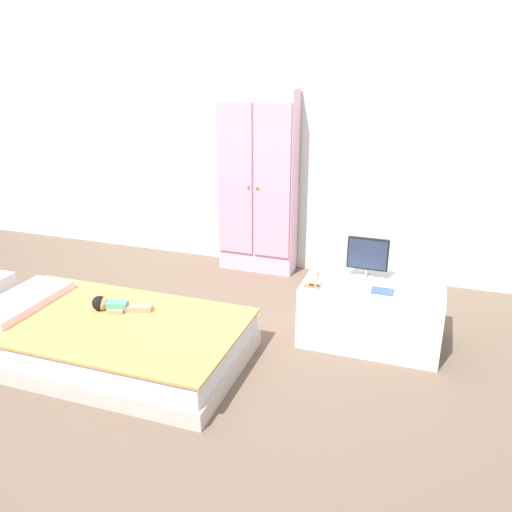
{
  "coord_description": "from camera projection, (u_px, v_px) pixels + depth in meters",
  "views": [
    {
      "loc": [
        1.38,
        -2.81,
        1.8
      ],
      "look_at": [
        0.3,
        0.28,
        0.56
      ],
      "focal_mm": 36.94,
      "sensor_mm": 36.0,
      "label": 1
    }
  ],
  "objects": [
    {
      "name": "tv_stand",
      "position": [
        371.0,
        312.0,
        3.51
      ],
      "size": [
        0.9,
        0.53,
        0.42
      ],
      "primitive_type": "cube",
      "color": "silver",
      "rests_on": "ground_plane"
    },
    {
      "name": "back_wall",
      "position": [
        272.0,
        115.0,
        4.46
      ],
      "size": [
        6.4,
        0.05,
        2.7
      ],
      "primitive_type": "cube",
      "color": "silver",
      "rests_on": "ground_plane"
    },
    {
      "name": "bed",
      "position": [
        109.0,
        339.0,
        3.33
      ],
      "size": [
        1.71,
        0.96,
        0.26
      ],
      "color": "beige",
      "rests_on": "ground_plane"
    },
    {
      "name": "tv_monitor",
      "position": [
        368.0,
        255.0,
        3.48
      ],
      "size": [
        0.27,
        0.1,
        0.28
      ],
      "color": "#99999E",
      "rests_on": "tv_stand"
    },
    {
      "name": "book_blue",
      "position": [
        382.0,
        291.0,
        3.3
      ],
      "size": [
        0.14,
        0.09,
        0.02
      ],
      "primitive_type": "cube",
      "color": "blue",
      "rests_on": "tv_stand"
    },
    {
      "name": "rocking_horse_toy",
      "position": [
        314.0,
        279.0,
        3.36
      ],
      "size": [
        0.1,
        0.04,
        0.13
      ],
      "color": "#8E6642",
      "rests_on": "tv_stand"
    },
    {
      "name": "pillow",
      "position": [
        21.0,
        301.0,
        3.48
      ],
      "size": [
        0.32,
        0.69,
        0.06
      ],
      "primitive_type": "cube",
      "color": "silver",
      "rests_on": "bed"
    },
    {
      "name": "ground_plane",
      "position": [
        200.0,
        344.0,
        3.55
      ],
      "size": [
        10.0,
        10.0,
        0.02
      ],
      "primitive_type": "cube",
      "color": "brown"
    },
    {
      "name": "doll",
      "position": [
        111.0,
        305.0,
        3.41
      ],
      "size": [
        0.39,
        0.18,
        0.1
      ],
      "color": "#4CA375",
      "rests_on": "bed"
    },
    {
      "name": "wardrobe",
      "position": [
        258.0,
        183.0,
        4.53
      ],
      "size": [
        0.67,
        0.27,
        1.58
      ],
      "color": "#EFADCC",
      "rests_on": "ground_plane"
    }
  ]
}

